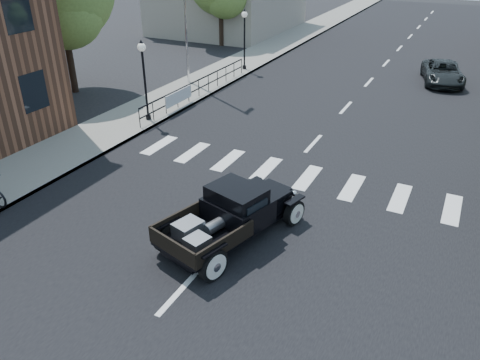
% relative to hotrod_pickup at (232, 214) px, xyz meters
% --- Properties ---
extents(ground, '(120.00, 120.00, 0.00)m').
position_rel_hotrod_pickup_xyz_m(ground, '(-0.09, 0.48, -0.80)').
color(ground, black).
rests_on(ground, ground).
extents(road, '(14.00, 80.00, 0.02)m').
position_rel_hotrod_pickup_xyz_m(road, '(-0.09, 15.48, -0.79)').
color(road, black).
rests_on(road, ground).
extents(road_markings, '(12.00, 60.00, 0.06)m').
position_rel_hotrod_pickup_xyz_m(road_markings, '(-0.09, 10.48, -0.80)').
color(road_markings, silver).
rests_on(road_markings, ground).
extents(sidewalk_left, '(3.00, 80.00, 0.15)m').
position_rel_hotrod_pickup_xyz_m(sidewalk_left, '(-8.59, 15.48, -0.73)').
color(sidewalk_left, gray).
rests_on(sidewalk_left, ground).
extents(low_building_left, '(10.00, 12.00, 5.00)m').
position_rel_hotrod_pickup_xyz_m(low_building_left, '(-15.09, 28.48, 1.70)').
color(low_building_left, '#A49989').
rests_on(low_building_left, ground).
extents(railing, '(0.08, 10.00, 1.00)m').
position_rel_hotrod_pickup_xyz_m(railing, '(-7.39, 10.48, -0.15)').
color(railing, black).
rests_on(railing, sidewalk_left).
extents(banner, '(0.04, 2.20, 0.60)m').
position_rel_hotrod_pickup_xyz_m(banner, '(-7.31, 8.48, -0.35)').
color(banner, silver).
rests_on(banner, sidewalk_left).
extents(lamp_post_b, '(0.36, 0.36, 3.56)m').
position_rel_hotrod_pickup_xyz_m(lamp_post_b, '(-7.69, 6.48, 1.13)').
color(lamp_post_b, black).
rests_on(lamp_post_b, sidewalk_left).
extents(lamp_post_c, '(0.36, 0.36, 3.56)m').
position_rel_hotrod_pickup_xyz_m(lamp_post_c, '(-7.69, 16.48, 1.13)').
color(lamp_post_c, black).
rests_on(lamp_post_c, sidewalk_left).
extents(big_tree_near, '(5.57, 5.57, 8.19)m').
position_rel_hotrod_pickup_xyz_m(big_tree_near, '(-14.09, 8.48, 3.29)').
color(big_tree_near, '#557230').
rests_on(big_tree_near, ground).
extents(hotrod_pickup, '(3.36, 5.05, 1.61)m').
position_rel_hotrod_pickup_xyz_m(hotrod_pickup, '(0.00, 0.00, 0.00)').
color(hotrod_pickup, black).
rests_on(hotrod_pickup, ground).
extents(second_car, '(2.94, 4.74, 1.22)m').
position_rel_hotrod_pickup_xyz_m(second_car, '(3.67, 19.19, -0.19)').
color(second_car, black).
rests_on(second_car, ground).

